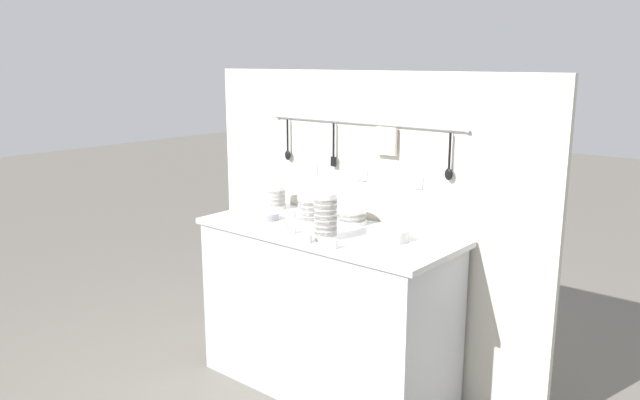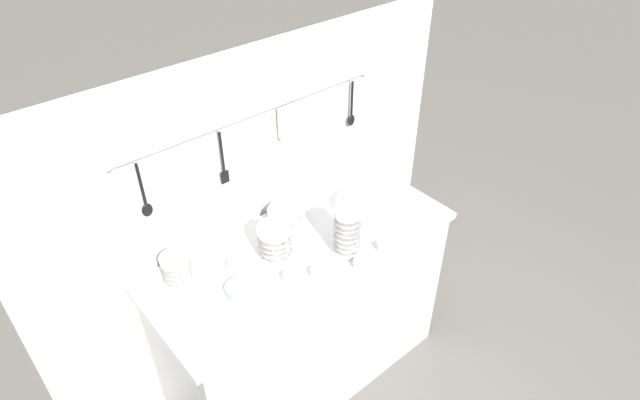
# 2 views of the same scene
# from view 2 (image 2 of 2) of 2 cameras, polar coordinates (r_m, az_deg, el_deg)

# --- Properties ---
(ground_plane) EXTENTS (20.00, 20.00, 0.00)m
(ground_plane) POSITION_cam_2_polar(r_m,az_deg,el_deg) (3.06, -1.51, -17.63)
(ground_plane) COLOR #666059
(counter) EXTENTS (1.42, 0.59, 0.91)m
(counter) POSITION_cam_2_polar(r_m,az_deg,el_deg) (2.70, -1.66, -12.06)
(counter) COLOR #B7BABC
(counter) RESTS_ON ground
(back_wall) EXTENTS (2.22, 0.08, 1.72)m
(back_wall) POSITION_cam_2_polar(r_m,az_deg,el_deg) (2.62, -6.41, -1.90)
(back_wall) COLOR beige
(back_wall) RESTS_ON ground
(bowl_stack_tall_left) EXTENTS (0.14, 0.14, 0.16)m
(bowl_stack_tall_left) POSITION_cam_2_polar(r_m,az_deg,el_deg) (2.29, -4.84, -4.48)
(bowl_stack_tall_left) COLOR silver
(bowl_stack_tall_left) RESTS_ON counter
(bowl_stack_short_front) EXTENTS (0.11, 0.11, 0.24)m
(bowl_stack_short_front) POSITION_cam_2_polar(r_m,az_deg,el_deg) (2.27, 2.91, -3.38)
(bowl_stack_short_front) COLOR silver
(bowl_stack_short_front) RESTS_ON counter
(bowl_stack_wide_centre) EXTENTS (0.16, 0.16, 0.09)m
(bowl_stack_wide_centre) POSITION_cam_2_polar(r_m,az_deg,el_deg) (2.47, -3.75, -1.78)
(bowl_stack_wide_centre) COLOR silver
(bowl_stack_wide_centre) RESTS_ON counter
(bowl_stack_nested_right) EXTENTS (0.12, 0.12, 0.14)m
(bowl_stack_nested_right) POSITION_cam_2_polar(r_m,az_deg,el_deg) (2.25, -15.07, -7.16)
(bowl_stack_nested_right) COLOR silver
(bowl_stack_nested_right) RESTS_ON counter
(plate_stack) EXTENTS (0.21, 0.21, 0.06)m
(plate_stack) POSITION_cam_2_polar(r_m,az_deg,el_deg) (2.57, 4.00, -0.46)
(plate_stack) COLOR silver
(plate_stack) RESTS_ON counter
(steel_mixing_bowl) EXTENTS (0.11, 0.11, 0.04)m
(steel_mixing_bowl) POSITION_cam_2_polar(r_m,az_deg,el_deg) (2.19, -8.66, -9.41)
(steel_mixing_bowl) COLOR #93969E
(steel_mixing_bowl) RESTS_ON counter
(cup_centre) EXTENTS (0.04, 0.04, 0.04)m
(cup_centre) POSITION_cam_2_polar(r_m,az_deg,el_deg) (2.36, 6.57, -4.96)
(cup_centre) COLOR silver
(cup_centre) RESTS_ON counter
(cup_by_caddy) EXTENTS (0.04, 0.04, 0.04)m
(cup_by_caddy) POSITION_cam_2_polar(r_m,az_deg,el_deg) (2.23, -0.51, -7.77)
(cup_by_caddy) COLOR silver
(cup_by_caddy) RESTS_ON counter
(cup_beside_plates) EXTENTS (0.04, 0.04, 0.04)m
(cup_beside_plates) POSITION_cam_2_polar(r_m,az_deg,el_deg) (2.27, 4.07, -6.81)
(cup_beside_plates) COLOR silver
(cup_beside_plates) RESTS_ON counter
(cup_front_right) EXTENTS (0.04, 0.04, 0.04)m
(cup_front_right) POSITION_cam_2_polar(r_m,az_deg,el_deg) (2.22, -3.50, -8.24)
(cup_front_right) COLOR silver
(cup_front_right) RESTS_ON counter
(cup_edge_near) EXTENTS (0.04, 0.04, 0.04)m
(cup_edge_near) POSITION_cam_2_polar(r_m,az_deg,el_deg) (2.29, -9.36, -6.92)
(cup_edge_near) COLOR silver
(cup_edge_near) RESTS_ON counter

